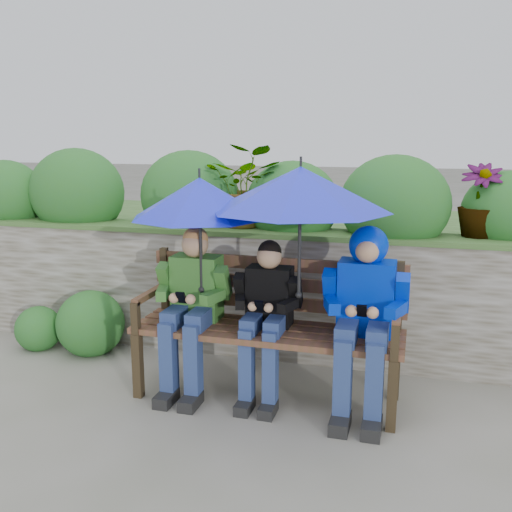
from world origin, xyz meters
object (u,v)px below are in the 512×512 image
(boy_left, at_px, (192,301))
(umbrella_left, at_px, (200,198))
(boy_right, at_px, (365,305))
(umbrella_right, at_px, (300,189))
(boy_middle, at_px, (266,311))
(park_bench, at_px, (270,318))

(boy_left, relative_size, umbrella_left, 1.23)
(umbrella_left, bearing_deg, boy_left, -172.99)
(boy_left, bearing_deg, boy_right, 0.39)
(boy_left, height_order, umbrella_right, umbrella_right)
(boy_left, height_order, boy_middle, boy_left)
(boy_left, xyz_separation_m, boy_middle, (0.53, 0.01, -0.03))
(park_bench, xyz_separation_m, boy_middle, (-0.00, -0.08, 0.08))
(boy_middle, height_order, umbrella_left, umbrella_left)
(umbrella_right, bearing_deg, park_bench, 155.37)
(boy_right, height_order, umbrella_right, umbrella_right)
(boy_left, relative_size, boy_middle, 1.06)
(boy_right, distance_m, umbrella_left, 1.28)
(boy_left, xyz_separation_m, umbrella_left, (0.07, 0.01, 0.71))
(park_bench, bearing_deg, umbrella_right, -24.63)
(umbrella_right, bearing_deg, umbrella_left, 178.04)
(boy_left, height_order, boy_right, boy_right)
(boy_right, height_order, umbrella_left, umbrella_left)
(park_bench, xyz_separation_m, boy_right, (0.64, -0.08, 0.17))
(park_bench, distance_m, boy_left, 0.55)
(boy_middle, xyz_separation_m, boy_right, (0.65, 0.00, 0.10))
(park_bench, relative_size, umbrella_left, 1.93)
(umbrella_right, bearing_deg, boy_right, 3.06)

